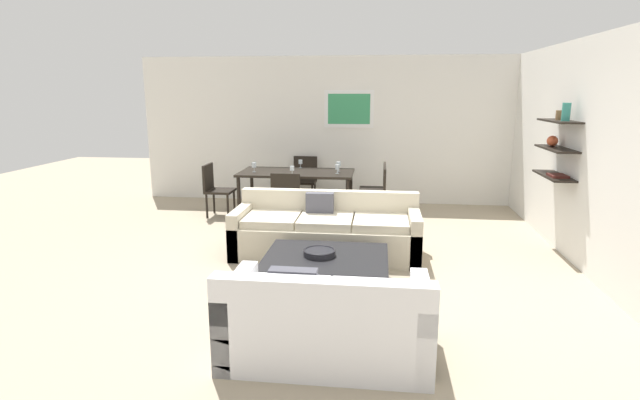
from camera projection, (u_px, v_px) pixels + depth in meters
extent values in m
plane|color=tan|center=(326.00, 263.00, 6.07)|extent=(18.00, 18.00, 0.00)
cube|color=silver|center=(363.00, 131.00, 9.17)|extent=(8.40, 0.06, 2.70)
cube|color=white|center=(349.00, 109.00, 9.07)|extent=(0.91, 0.02, 0.68)
cube|color=#338C59|center=(349.00, 109.00, 9.05)|extent=(0.77, 0.01, 0.55)
cube|color=silver|center=(579.00, 152.00, 6.00)|extent=(0.06, 8.20, 2.70)
cube|color=black|center=(559.00, 121.00, 6.22)|extent=(0.28, 0.90, 0.02)
cube|color=black|center=(556.00, 149.00, 6.29)|extent=(0.28, 0.90, 0.02)
cube|color=black|center=(554.00, 176.00, 6.37)|extent=(0.28, 0.90, 0.02)
cylinder|color=teal|center=(566.00, 112.00, 6.00)|extent=(0.10, 0.10, 0.22)
sphere|color=#D85933|center=(552.00, 141.00, 6.45)|extent=(0.14, 0.14, 0.14)
cylinder|color=olive|center=(559.00, 115.00, 6.25)|extent=(0.07, 0.07, 0.12)
cube|color=#4C1E19|center=(558.00, 176.00, 6.22)|extent=(0.20, 0.28, 0.03)
cube|color=beige|center=(326.00, 240.00, 6.32)|extent=(2.35, 0.90, 0.42)
cube|color=beige|center=(329.00, 204.00, 6.59)|extent=(2.35, 0.16, 0.36)
cube|color=beige|center=(242.00, 230.00, 6.43)|extent=(0.14, 0.90, 0.60)
cube|color=beige|center=(414.00, 236.00, 6.17)|extent=(0.14, 0.90, 0.60)
cube|color=beige|center=(272.00, 219.00, 6.31)|extent=(0.67, 0.70, 0.10)
cube|color=beige|center=(326.00, 221.00, 6.22)|extent=(0.67, 0.70, 0.10)
cube|color=beige|center=(381.00, 222.00, 6.14)|extent=(0.67, 0.70, 0.10)
cube|color=#4C4C56|center=(320.00, 206.00, 6.43)|extent=(0.36, 0.13, 0.36)
cube|color=white|center=(327.00, 330.00, 3.93)|extent=(1.61, 0.90, 0.42)
cube|color=white|center=(322.00, 304.00, 3.49)|extent=(1.61, 0.16, 0.36)
cube|color=white|center=(421.00, 325.00, 3.82)|extent=(0.14, 0.90, 0.60)
cube|color=white|center=(237.00, 314.00, 4.00)|extent=(0.14, 0.90, 0.60)
cube|color=white|center=(370.00, 299.00, 3.87)|extent=(0.64, 0.70, 0.10)
cube|color=white|center=(286.00, 295.00, 3.95)|extent=(0.64, 0.70, 0.10)
cube|color=#4C4C56|center=(293.00, 292.00, 3.69)|extent=(0.36, 0.12, 0.36)
cube|color=black|center=(326.00, 273.00, 5.21)|extent=(1.29, 1.06, 0.38)
cylinder|color=black|center=(319.00, 253.00, 5.17)|extent=(0.34, 0.34, 0.06)
torus|color=black|center=(319.00, 250.00, 5.17)|extent=(0.34, 0.34, 0.02)
cube|color=black|center=(297.00, 173.00, 8.28)|extent=(1.90, 0.95, 0.04)
cylinder|color=black|center=(239.00, 198.00, 8.06)|extent=(0.06, 0.06, 0.71)
cylinder|color=black|center=(347.00, 201.00, 7.85)|extent=(0.06, 0.06, 0.71)
cylinder|color=black|center=(252.00, 189.00, 8.87)|extent=(0.06, 0.06, 0.71)
cylinder|color=black|center=(351.00, 191.00, 8.66)|extent=(0.06, 0.06, 0.71)
cube|color=black|center=(220.00, 191.00, 8.29)|extent=(0.44, 0.44, 0.04)
cube|color=black|center=(208.00, 177.00, 8.26)|extent=(0.04, 0.44, 0.43)
cylinder|color=black|center=(228.00, 207.00, 8.14)|extent=(0.04, 0.04, 0.41)
cylinder|color=black|center=(234.00, 202.00, 8.49)|extent=(0.04, 0.04, 0.41)
cylinder|color=black|center=(207.00, 206.00, 8.18)|extent=(0.04, 0.04, 0.41)
cylinder|color=black|center=(214.00, 201.00, 8.53)|extent=(0.04, 0.04, 0.41)
cube|color=black|center=(372.00, 190.00, 8.40)|extent=(0.44, 0.44, 0.04)
cube|color=black|center=(384.00, 176.00, 8.33)|extent=(0.04, 0.44, 0.43)
cylinder|color=black|center=(362.00, 200.00, 8.65)|extent=(0.04, 0.04, 0.41)
cylinder|color=black|center=(361.00, 204.00, 8.30)|extent=(0.04, 0.04, 0.41)
cylinder|color=black|center=(382.00, 200.00, 8.61)|extent=(0.04, 0.04, 0.41)
cylinder|color=black|center=(383.00, 205.00, 8.26)|extent=(0.04, 0.04, 0.41)
cube|color=black|center=(372.00, 195.00, 7.99)|extent=(0.44, 0.44, 0.04)
cube|color=black|center=(385.00, 181.00, 7.91)|extent=(0.04, 0.44, 0.43)
cylinder|color=black|center=(361.00, 205.00, 8.23)|extent=(0.04, 0.04, 0.41)
cylinder|color=black|center=(360.00, 210.00, 7.88)|extent=(0.04, 0.04, 0.41)
cylinder|color=black|center=(383.00, 206.00, 8.19)|extent=(0.04, 0.04, 0.41)
cylinder|color=black|center=(383.00, 211.00, 7.84)|extent=(0.04, 0.04, 0.41)
cube|color=black|center=(304.00, 182.00, 9.12)|extent=(0.44, 0.44, 0.04)
cube|color=black|center=(305.00, 168.00, 9.26)|extent=(0.44, 0.04, 0.43)
cylinder|color=black|center=(293.00, 195.00, 9.01)|extent=(0.04, 0.04, 0.41)
cylinder|color=black|center=(312.00, 196.00, 8.97)|extent=(0.04, 0.04, 0.41)
cylinder|color=black|center=(296.00, 192.00, 9.36)|extent=(0.04, 0.04, 0.41)
cylinder|color=black|center=(315.00, 192.00, 9.32)|extent=(0.04, 0.04, 0.41)
cube|color=black|center=(288.00, 200.00, 7.57)|extent=(0.44, 0.44, 0.04)
cube|color=black|center=(285.00, 188.00, 7.33)|extent=(0.44, 0.04, 0.43)
cylinder|color=black|center=(302.00, 212.00, 7.77)|extent=(0.04, 0.04, 0.41)
cylinder|color=black|center=(279.00, 211.00, 7.82)|extent=(0.04, 0.04, 0.41)
cylinder|color=black|center=(298.00, 218.00, 7.43)|extent=(0.04, 0.04, 0.41)
cylinder|color=black|center=(274.00, 217.00, 7.47)|extent=(0.04, 0.04, 0.41)
cylinder|color=silver|center=(254.00, 172.00, 8.24)|extent=(0.06, 0.06, 0.01)
cylinder|color=silver|center=(254.00, 169.00, 8.24)|extent=(0.01, 0.01, 0.07)
cylinder|color=silver|center=(254.00, 165.00, 8.22)|extent=(0.08, 0.08, 0.08)
cylinder|color=silver|center=(300.00, 168.00, 8.68)|extent=(0.06, 0.06, 0.01)
cylinder|color=silver|center=(300.00, 166.00, 8.67)|extent=(0.01, 0.01, 0.06)
cylinder|color=silver|center=(300.00, 162.00, 8.66)|extent=(0.07, 0.07, 0.07)
cylinder|color=silver|center=(337.00, 173.00, 8.08)|extent=(0.06, 0.06, 0.01)
cylinder|color=silver|center=(337.00, 171.00, 8.07)|extent=(0.01, 0.01, 0.06)
cylinder|color=silver|center=(337.00, 167.00, 8.06)|extent=(0.07, 0.07, 0.08)
cylinder|color=silver|center=(292.00, 176.00, 7.87)|extent=(0.06, 0.06, 0.01)
cylinder|color=silver|center=(292.00, 173.00, 7.86)|extent=(0.01, 0.01, 0.08)
cylinder|color=silver|center=(292.00, 168.00, 7.85)|extent=(0.07, 0.07, 0.07)
cylinder|color=silver|center=(339.00, 171.00, 8.31)|extent=(0.06, 0.06, 0.01)
cylinder|color=silver|center=(339.00, 169.00, 8.30)|extent=(0.01, 0.01, 0.08)
cylinder|color=silver|center=(339.00, 164.00, 8.28)|extent=(0.08, 0.08, 0.08)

